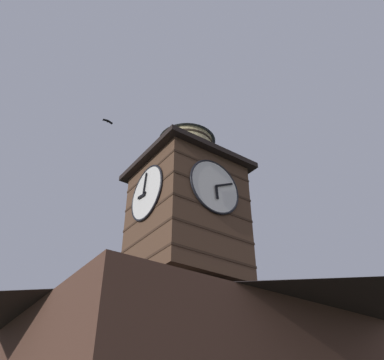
# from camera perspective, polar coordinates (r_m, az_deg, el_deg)

# --- Properties ---
(clock_tower) EXTENTS (4.71, 4.71, 8.57)m
(clock_tower) POSITION_cam_1_polar(r_m,az_deg,el_deg) (18.31, -0.78, -3.98)
(clock_tower) COLOR brown
(clock_tower) RESTS_ON building_main
(pine_tree_behind) EXTENTS (5.76, 5.76, 16.67)m
(pine_tree_behind) POSITION_cam_1_polar(r_m,az_deg,el_deg) (24.39, -6.87, -21.62)
(pine_tree_behind) COLOR #473323
(pine_tree_behind) RESTS_ON ground_plane
(moon) EXTENTS (2.29, 2.29, 2.29)m
(moon) POSITION_cam_1_polar(r_m,az_deg,el_deg) (51.36, -11.72, -21.61)
(moon) COLOR silver
(flying_bird_low) EXTENTS (0.60, 0.20, 0.11)m
(flying_bird_low) POSITION_cam_1_polar(r_m,az_deg,el_deg) (23.73, -11.60, 7.99)
(flying_bird_low) COLOR black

